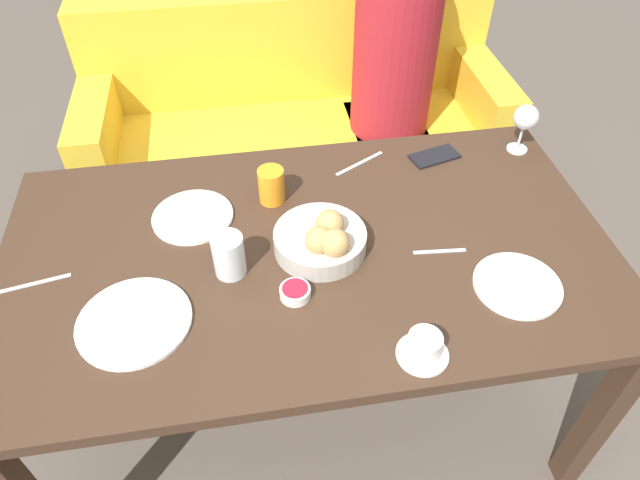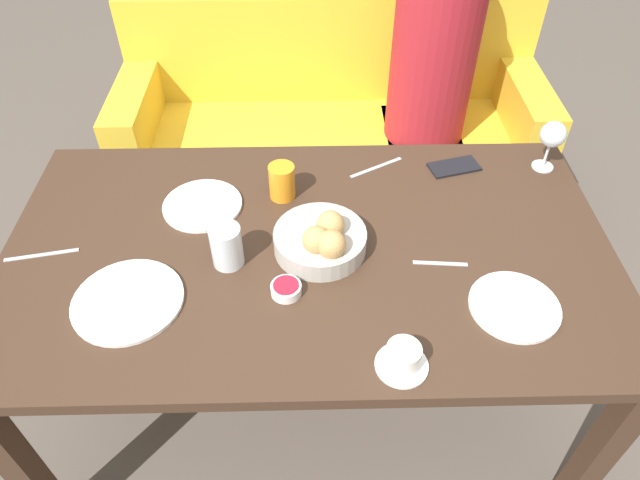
{
  "view_description": "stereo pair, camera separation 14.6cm",
  "coord_description": "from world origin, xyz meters",
  "px_view_note": "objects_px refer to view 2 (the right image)",
  "views": [
    {
      "loc": [
        -0.14,
        -1.04,
        1.79
      ],
      "look_at": [
        0.03,
        -0.01,
        0.77
      ],
      "focal_mm": 32.0,
      "sensor_mm": 36.0,
      "label": 1
    },
    {
      "loc": [
        0.01,
        -1.05,
        1.79
      ],
      "look_at": [
        0.03,
        -0.01,
        0.77
      ],
      "focal_mm": 32.0,
      "sensor_mm": 36.0,
      "label": 2
    }
  ],
  "objects_px": {
    "bread_basket": "(322,240)",
    "knife_silver": "(42,255)",
    "water_tumbler": "(227,246)",
    "plate_near_right": "(514,306)",
    "juice_glass": "(282,182)",
    "wine_glass": "(553,136)",
    "spoon_coffee": "(440,263)",
    "plate_near_left": "(128,301)",
    "coffee_cup": "(403,358)",
    "plate_far_center": "(203,205)",
    "fork_silver": "(376,167)",
    "seated_person": "(426,109)",
    "cell_phone": "(454,167)",
    "couch": "(330,137)",
    "jam_bowl_berry": "(286,289)"
  },
  "relations": [
    {
      "from": "juice_glass",
      "to": "cell_phone",
      "type": "xyz_separation_m",
      "value": [
        0.52,
        0.12,
        -0.05
      ]
    },
    {
      "from": "seated_person",
      "to": "water_tumbler",
      "type": "height_order",
      "value": "seated_person"
    },
    {
      "from": "plate_near_left",
      "to": "fork_silver",
      "type": "bearing_deg",
      "value": 38.59
    },
    {
      "from": "couch",
      "to": "seated_person",
      "type": "relative_size",
      "value": 1.36
    },
    {
      "from": "bread_basket",
      "to": "knife_silver",
      "type": "distance_m",
      "value": 0.72
    },
    {
      "from": "seated_person",
      "to": "knife_silver",
      "type": "distance_m",
      "value": 1.53
    },
    {
      "from": "spoon_coffee",
      "to": "fork_silver",
      "type": "bearing_deg",
      "value": 107.24
    },
    {
      "from": "wine_glass",
      "to": "knife_silver",
      "type": "height_order",
      "value": "wine_glass"
    },
    {
      "from": "couch",
      "to": "coffee_cup",
      "type": "distance_m",
      "value": 1.55
    },
    {
      "from": "plate_far_center",
      "to": "fork_silver",
      "type": "bearing_deg",
      "value": 18.34
    },
    {
      "from": "bread_basket",
      "to": "cell_phone",
      "type": "relative_size",
      "value": 1.46
    },
    {
      "from": "plate_far_center",
      "to": "cell_phone",
      "type": "xyz_separation_m",
      "value": [
        0.74,
        0.16,
        -0.0
      ]
    },
    {
      "from": "couch",
      "to": "juice_glass",
      "type": "distance_m",
      "value": 1.03
    },
    {
      "from": "wine_glass",
      "to": "cell_phone",
      "type": "bearing_deg",
      "value": 179.53
    },
    {
      "from": "coffee_cup",
      "to": "plate_near_right",
      "type": "bearing_deg",
      "value": 28.35
    },
    {
      "from": "water_tumbler",
      "to": "knife_silver",
      "type": "bearing_deg",
      "value": 175.97
    },
    {
      "from": "seated_person",
      "to": "bread_basket",
      "type": "height_order",
      "value": "seated_person"
    },
    {
      "from": "spoon_coffee",
      "to": "couch",
      "type": "bearing_deg",
      "value": 101.15
    },
    {
      "from": "plate_near_left",
      "to": "coffee_cup",
      "type": "bearing_deg",
      "value": -16.99
    },
    {
      "from": "wine_glass",
      "to": "spoon_coffee",
      "type": "relative_size",
      "value": 1.13
    },
    {
      "from": "plate_near_right",
      "to": "juice_glass",
      "type": "height_order",
      "value": "juice_glass"
    },
    {
      "from": "couch",
      "to": "water_tumbler",
      "type": "distance_m",
      "value": 1.29
    },
    {
      "from": "bread_basket",
      "to": "fork_silver",
      "type": "relative_size",
      "value": 1.44
    },
    {
      "from": "wine_glass",
      "to": "knife_silver",
      "type": "distance_m",
      "value": 1.44
    },
    {
      "from": "water_tumbler",
      "to": "coffee_cup",
      "type": "height_order",
      "value": "water_tumbler"
    },
    {
      "from": "plate_near_left",
      "to": "juice_glass",
      "type": "bearing_deg",
      "value": 47.04
    },
    {
      "from": "bread_basket",
      "to": "knife_silver",
      "type": "height_order",
      "value": "bread_basket"
    },
    {
      "from": "plate_near_left",
      "to": "coffee_cup",
      "type": "xyz_separation_m",
      "value": [
        0.63,
        -0.19,
        0.02
      ]
    },
    {
      "from": "plate_near_left",
      "to": "wine_glass",
      "type": "xyz_separation_m",
      "value": [
        1.14,
        0.5,
        0.11
      ]
    },
    {
      "from": "seated_person",
      "to": "plate_near_right",
      "type": "xyz_separation_m",
      "value": [
        0.0,
        -1.17,
        0.19
      ]
    },
    {
      "from": "seated_person",
      "to": "fork_silver",
      "type": "relative_size",
      "value": 7.72
    },
    {
      "from": "plate_far_center",
      "to": "spoon_coffee",
      "type": "bearing_deg",
      "value": -20.5
    },
    {
      "from": "plate_near_right",
      "to": "wine_glass",
      "type": "relative_size",
      "value": 1.37
    },
    {
      "from": "bread_basket",
      "to": "wine_glass",
      "type": "xyz_separation_m",
      "value": [
        0.68,
        0.34,
        0.07
      ]
    },
    {
      "from": "couch",
      "to": "plate_near_right",
      "type": "xyz_separation_m",
      "value": [
        0.38,
        -1.33,
        0.42
      ]
    },
    {
      "from": "seated_person",
      "to": "juice_glass",
      "type": "height_order",
      "value": "seated_person"
    },
    {
      "from": "water_tumbler",
      "to": "coffee_cup",
      "type": "bearing_deg",
      "value": -38.53
    },
    {
      "from": "plate_near_left",
      "to": "jam_bowl_berry",
      "type": "xyz_separation_m",
      "value": [
        0.37,
        0.02,
        0.01
      ]
    },
    {
      "from": "couch",
      "to": "plate_near_left",
      "type": "xyz_separation_m",
      "value": [
        -0.53,
        -1.29,
        0.42
      ]
    },
    {
      "from": "plate_far_center",
      "to": "coffee_cup",
      "type": "height_order",
      "value": "coffee_cup"
    },
    {
      "from": "spoon_coffee",
      "to": "plate_far_center",
      "type": "bearing_deg",
      "value": 159.5
    },
    {
      "from": "wine_glass",
      "to": "spoon_coffee",
      "type": "xyz_separation_m",
      "value": [
        -0.38,
        -0.39,
        -0.11
      ]
    },
    {
      "from": "plate_near_left",
      "to": "fork_silver",
      "type": "relative_size",
      "value": 1.59
    },
    {
      "from": "plate_near_right",
      "to": "juice_glass",
      "type": "xyz_separation_m",
      "value": [
        -0.55,
        0.42,
        0.05
      ]
    },
    {
      "from": "plate_near_right",
      "to": "bread_basket",
      "type": "bearing_deg",
      "value": 156.16
    },
    {
      "from": "bread_basket",
      "to": "jam_bowl_berry",
      "type": "bearing_deg",
      "value": -122.33
    },
    {
      "from": "bread_basket",
      "to": "plate_near_right",
      "type": "bearing_deg",
      "value": -23.84
    },
    {
      "from": "coffee_cup",
      "to": "cell_phone",
      "type": "xyz_separation_m",
      "value": [
        0.25,
        0.69,
        -0.02
      ]
    },
    {
      "from": "seated_person",
      "to": "spoon_coffee",
      "type": "relative_size",
      "value": 9.24
    },
    {
      "from": "couch",
      "to": "water_tumbler",
      "type": "xyz_separation_m",
      "value": [
        -0.3,
        -1.16,
        0.47
      ]
    }
  ]
}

